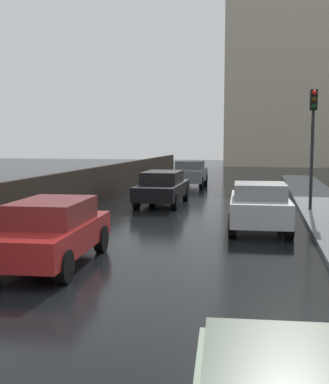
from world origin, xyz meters
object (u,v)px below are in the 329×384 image
car_grey_far_ahead (190,173)px  car_red_near_kerb (52,231)px  car_black_behind_camera (163,187)px  traffic_light (313,127)px  car_silver_far_lane (259,206)px

car_grey_far_ahead → car_red_near_kerb: bearing=87.4°
car_black_behind_camera → traffic_light: traffic_light is taller
car_red_near_kerb → traffic_light: bearing=-129.0°
car_black_behind_camera → car_grey_far_ahead: bearing=-90.4°
car_grey_far_ahead → car_black_behind_camera: size_ratio=0.89×
car_grey_far_ahead → car_silver_far_lane: bearing=105.5°
car_red_near_kerb → traffic_light: (6.32, 8.91, 2.46)m
car_black_behind_camera → car_silver_far_lane: (4.09, -5.29, 0.02)m
traffic_light → car_red_near_kerb: bearing=-125.3°
car_silver_far_lane → traffic_light: traffic_light is taller
car_black_behind_camera → traffic_light: size_ratio=1.03×
car_red_near_kerb → car_silver_far_lane: bearing=-135.4°
car_grey_far_ahead → car_black_behind_camera: bearing=88.7°
car_red_near_kerb → car_silver_far_lane: car_silver_far_lane is taller
car_red_near_kerb → car_grey_far_ahead: bearing=-94.7°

